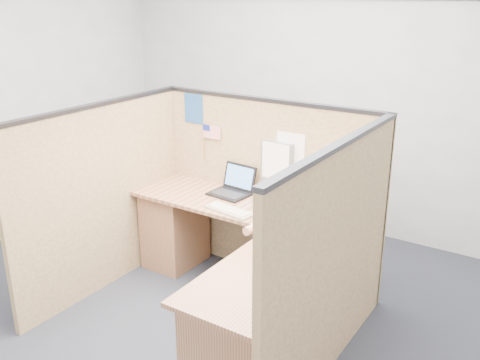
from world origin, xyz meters
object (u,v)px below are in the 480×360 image
Objects in this scene: l_desk at (238,268)px; keyboard at (229,210)px; mouse at (267,219)px; laptop at (233,187)px.

keyboard is (-0.21, 0.19, 0.35)m from l_desk.
keyboard is 4.40× the size of mouse.
keyboard is at bearing -55.07° from laptop.
l_desk is 0.79m from laptop.
keyboard is at bearing 137.96° from l_desk.
l_desk is at bearing -123.82° from mouse.
l_desk is 20.44× the size of mouse.
l_desk is 4.65× the size of keyboard.
l_desk is 0.45m from keyboard.
mouse is (0.34, 0.00, 0.01)m from keyboard.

